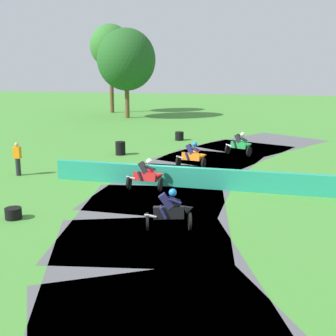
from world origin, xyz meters
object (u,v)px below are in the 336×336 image
motorcycle_lead_green (240,144)px  track_marshal (18,159)px  motorcycle_chase_orange (193,156)px  tire_stack_mid_a (120,148)px  motorcycle_fourth_black (171,210)px  tire_stack_near (179,136)px  motorcycle_trailing_red (147,175)px  tire_stack_far (13,213)px  tire_stack_mid_b (75,173)px

motorcycle_lead_green → track_marshal: bearing=-144.6°
motorcycle_chase_orange → tire_stack_mid_a: (-4.76, 2.50, -0.26)m
motorcycle_fourth_black → track_marshal: (-8.80, 5.73, 0.16)m
tire_stack_near → tire_stack_mid_a: size_ratio=0.76×
motorcycle_trailing_red → tire_stack_mid_a: bearing=116.1°
motorcycle_trailing_red → tire_stack_near: motorcycle_trailing_red is taller
motorcycle_lead_green → motorcycle_fourth_black: motorcycle_fourth_black is taller
motorcycle_fourth_black → tire_stack_far: 5.69m
motorcycle_trailing_red → track_marshal: 6.90m
tire_stack_far → motorcycle_trailing_red: bearing=51.8°
motorcycle_fourth_black → track_marshal: 10.50m
tire_stack_mid_a → tire_stack_far: 11.75m
tire_stack_mid_b → track_marshal: size_ratio=0.36×
motorcycle_trailing_red → motorcycle_fourth_black: 4.97m
motorcycle_trailing_red → track_marshal: (-6.79, 1.18, 0.18)m
tire_stack_near → tire_stack_mid_b: tire_stack_near is taller
tire_stack_far → track_marshal: bearing=118.2°
motorcycle_lead_green → motorcycle_fourth_black: size_ratio=1.02×
motorcycle_fourth_black → motorcycle_trailing_red: bearing=113.8°
track_marshal → motorcycle_trailing_red: bearing=-9.9°
tire_stack_mid_a → tire_stack_far: (-0.19, -11.75, -0.20)m
tire_stack_mid_a → motorcycle_fourth_black: bearing=-64.8°
motorcycle_chase_orange → tire_stack_mid_b: motorcycle_chase_orange is taller
tire_stack_far → tire_stack_near: bearing=81.4°
motorcycle_lead_green → tire_stack_mid_a: bearing=-168.6°
motorcycle_lead_green → motorcycle_chase_orange: (-2.23, -3.91, 0.01)m
tire_stack_mid_a → tire_stack_near: bearing=67.0°
tire_stack_mid_a → tire_stack_mid_b: tire_stack_mid_a is taller
motorcycle_fourth_black → tire_stack_mid_b: bearing=134.7°
motorcycle_chase_orange → tire_stack_mid_a: size_ratio=2.14×
motorcycle_trailing_red → track_marshal: size_ratio=1.03×
motorcycle_chase_orange → track_marshal: track_marshal is taller
motorcycle_chase_orange → track_marshal: bearing=-157.1°
motorcycle_trailing_red → tire_stack_mid_a: motorcycle_trailing_red is taller
track_marshal → tire_stack_near: bearing=63.8°
tire_stack_mid_b → tire_stack_far: (0.33, -6.17, 0.00)m
motorcycle_lead_green → tire_stack_mid_b: motorcycle_lead_green is taller
tire_stack_mid_b → tire_stack_far: 6.18m
motorcycle_lead_green → tire_stack_mid_a: (-6.99, -1.41, -0.25)m
tire_stack_mid_b → track_marshal: 2.88m
motorcycle_chase_orange → track_marshal: size_ratio=1.05×
tire_stack_mid_a → tire_stack_far: tire_stack_mid_a is taller
track_marshal → tire_stack_mid_b: bearing=6.8°
motorcycle_fourth_black → tire_stack_mid_b: (-6.00, 6.06, -0.46)m
tire_stack_mid_b → tire_stack_far: bearing=-86.9°
tire_stack_mid_a → tire_stack_far: bearing=-90.9°
motorcycle_fourth_black → tire_stack_mid_a: motorcycle_fourth_black is taller
motorcycle_fourth_black → track_marshal: track_marshal is taller
tire_stack_mid_b → tire_stack_far: same height
motorcycle_fourth_black → motorcycle_chase_orange: bearing=94.5°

